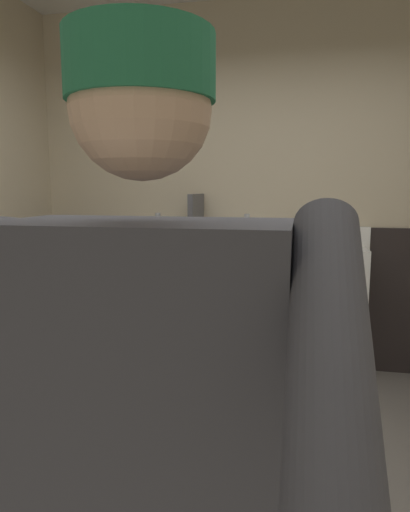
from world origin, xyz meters
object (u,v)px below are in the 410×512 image
(urinal_left, at_px, (154,270))
(urinal_right, at_px, (343,277))
(trash_bin, at_px, (16,349))
(urinal_middle, at_px, (244,273))
(person, at_px, (146,470))

(urinal_left, height_order, urinal_right, same)
(urinal_right, relative_size, trash_bin, 1.72)
(urinal_right, bearing_deg, urinal_left, 180.00)
(urinal_middle, height_order, person, person)
(urinal_middle, distance_m, trash_bin, 1.75)
(trash_bin, bearing_deg, urinal_right, 22.46)
(urinal_middle, relative_size, person, 0.75)
(urinal_right, xyz_separation_m, person, (-0.55, -2.90, 0.20))
(urinal_left, relative_size, person, 0.75)
(urinal_middle, distance_m, person, 2.91)
(urinal_left, xyz_separation_m, person, (0.95, -2.90, 0.20))
(urinal_right, bearing_deg, person, -100.83)
(person, bearing_deg, trash_bin, 129.39)
(person, bearing_deg, urinal_right, 79.17)
(urinal_right, xyz_separation_m, trash_bin, (-2.19, -0.91, -0.42))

